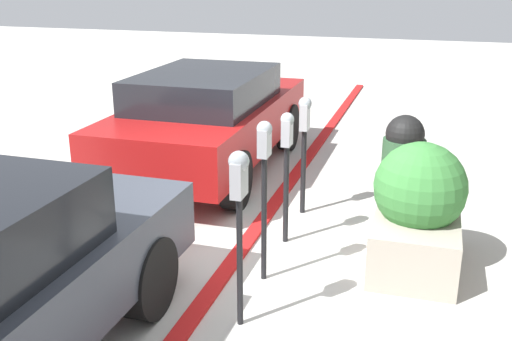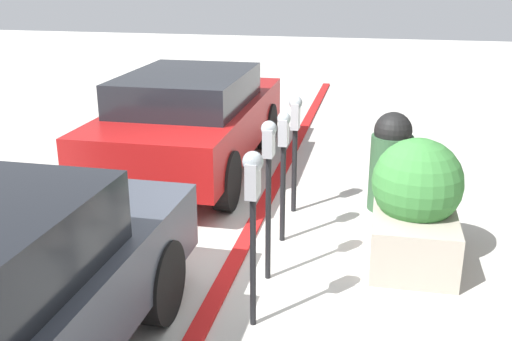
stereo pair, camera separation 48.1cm
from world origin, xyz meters
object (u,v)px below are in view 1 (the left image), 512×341
at_px(parking_meter_fourth, 304,130).
at_px(planter_box, 418,212).
at_px(parking_meter_second, 264,165).
at_px(trash_bin, 402,165).
at_px(parking_meter_nearest, 239,193).
at_px(parked_car_middle, 209,117).
at_px(parking_meter_middle, 287,151).

relative_size(parking_meter_fourth, planter_box, 1.07).
height_order(parking_meter_second, parking_meter_fourth, parking_meter_second).
bearing_deg(trash_bin, planter_box, -169.91).
bearing_deg(parking_meter_second, parking_meter_nearest, -178.17).
height_order(parking_meter_fourth, parked_car_middle, parked_car_middle).
bearing_deg(parking_meter_second, planter_box, -62.87).
height_order(parking_meter_nearest, parking_meter_fourth, parking_meter_nearest).
height_order(parked_car_middle, trash_bin, parked_car_middle).
relative_size(parking_meter_fourth, trash_bin, 1.17).
relative_size(parking_meter_middle, parking_meter_fourth, 1.01).
xyz_separation_m(parking_meter_nearest, parking_meter_fourth, (2.47, 0.03, -0.13)).
xyz_separation_m(parking_meter_second, trash_bin, (2.00, -1.11, -0.53)).
relative_size(parked_car_middle, trash_bin, 3.51).
xyz_separation_m(parking_meter_middle, parking_meter_fourth, (0.83, -0.00, 0.01)).
distance_m(planter_box, parked_car_middle, 3.69).
height_order(parking_meter_second, planter_box, parking_meter_second).
xyz_separation_m(parking_meter_fourth, parked_car_middle, (1.17, 1.63, -0.24)).
distance_m(parking_meter_second, parking_meter_middle, 0.85).
relative_size(parking_meter_second, parking_meter_middle, 1.08).
height_order(parking_meter_nearest, parked_car_middle, parking_meter_nearest).
bearing_deg(trash_bin, parking_meter_nearest, 158.65).
height_order(parking_meter_nearest, parking_meter_middle, parking_meter_nearest).
height_order(parking_meter_nearest, trash_bin, parking_meter_nearest).
bearing_deg(parking_meter_nearest, parking_meter_fourth, 0.61).
relative_size(parking_meter_nearest, parking_meter_middle, 1.06).
bearing_deg(parking_meter_nearest, parking_meter_second, 1.83).
xyz_separation_m(parking_meter_nearest, parking_meter_middle, (1.64, 0.03, -0.14)).
relative_size(planter_box, trash_bin, 1.10).
relative_size(parking_meter_fourth, parked_car_middle, 0.33).
xyz_separation_m(parking_meter_nearest, trash_bin, (2.79, -1.09, -0.55)).
height_order(planter_box, trash_bin, planter_box).
xyz_separation_m(parking_meter_second, planter_box, (0.69, -1.35, -0.57)).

